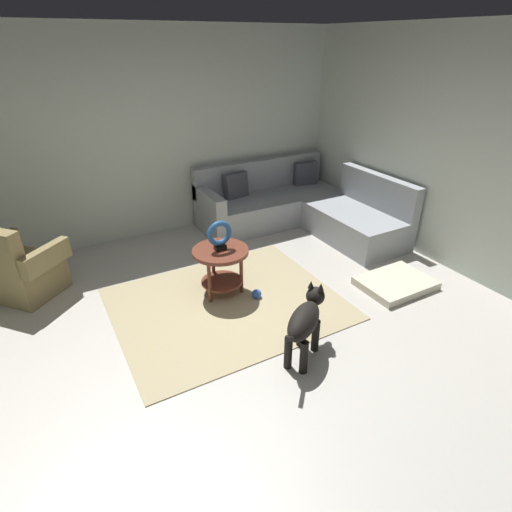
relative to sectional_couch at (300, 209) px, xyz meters
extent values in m
cube|color=beige|center=(-1.99, -2.02, -0.34)|extent=(6.00, 6.00, 0.10)
cube|color=silver|center=(-1.99, 0.92, 1.06)|extent=(6.00, 0.12, 2.70)
cube|color=silver|center=(0.95, -2.02, 1.06)|extent=(0.12, 6.00, 2.70)
cube|color=tan|center=(-1.84, -1.32, -0.28)|extent=(2.30, 1.90, 0.01)
cube|color=#9EA3A8|center=(-0.26, 0.38, -0.08)|extent=(2.20, 0.85, 0.42)
cube|color=#9EA3A8|center=(-0.26, 0.74, 0.36)|extent=(2.20, 0.14, 0.46)
cube|color=#9EA3A8|center=(0.42, -0.74, -0.08)|extent=(0.85, 1.40, 0.42)
cube|color=#9EA3A8|center=(0.77, -0.74, 0.36)|extent=(0.14, 1.40, 0.46)
cube|color=#9EA3A8|center=(-1.28, 0.38, 0.24)|extent=(0.16, 0.85, 0.22)
cube|color=#4C4C56|center=(0.49, 0.59, 0.30)|extent=(0.40, 0.19, 0.38)
cube|color=#4C4C56|center=(-0.76, 0.59, 0.30)|extent=(0.40, 0.23, 0.39)
cube|color=olive|center=(-3.64, -0.07, -0.09)|extent=(0.85, 0.85, 0.40)
cube|color=olive|center=(-3.41, -0.33, 0.22)|extent=(0.51, 0.47, 0.22)
cylinder|color=brown|center=(-1.78, -1.10, 0.23)|extent=(0.60, 0.60, 0.04)
cylinder|color=brown|center=(-1.78, -1.10, -0.14)|extent=(0.45, 0.45, 0.02)
cylinder|color=brown|center=(-1.78, -0.88, -0.04)|extent=(0.04, 0.04, 0.50)
cylinder|color=brown|center=(-1.97, -1.20, -0.04)|extent=(0.04, 0.04, 0.50)
cylinder|color=brown|center=(-1.60, -1.20, -0.04)|extent=(0.04, 0.04, 0.50)
cube|color=black|center=(-1.78, -1.10, 0.28)|extent=(0.12, 0.08, 0.05)
torus|color=#265999|center=(-1.78, -1.10, 0.44)|extent=(0.28, 0.06, 0.28)
cube|color=beige|center=(-0.01, -1.94, -0.24)|extent=(0.80, 0.60, 0.09)
cylinder|color=black|center=(-1.53, -2.25, -0.13)|extent=(0.07, 0.07, 0.32)
cylinder|color=black|center=(-1.45, -2.36, -0.13)|extent=(0.07, 0.07, 0.32)
cylinder|color=black|center=(-1.79, -2.43, -0.13)|extent=(0.07, 0.07, 0.32)
cylinder|color=black|center=(-1.71, -2.55, -0.13)|extent=(0.07, 0.07, 0.32)
ellipsoid|color=black|center=(-1.62, -2.40, 0.12)|extent=(0.55, 0.48, 0.24)
sphere|color=black|center=(-1.38, -2.22, 0.19)|extent=(0.17, 0.17, 0.17)
ellipsoid|color=black|center=(-1.31, -2.18, 0.17)|extent=(0.14, 0.13, 0.07)
cone|color=black|center=(-1.41, -2.19, 0.30)|extent=(0.06, 0.06, 0.07)
cone|color=black|center=(-1.36, -2.27, 0.30)|extent=(0.06, 0.06, 0.07)
cylinder|color=black|center=(-1.87, -2.58, 0.16)|extent=(0.18, 0.15, 0.16)
sphere|color=blue|center=(-1.50, -1.38, -0.24)|extent=(0.11, 0.11, 0.11)
camera|label=1|loc=(-3.33, -4.63, 2.21)|focal=28.74mm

